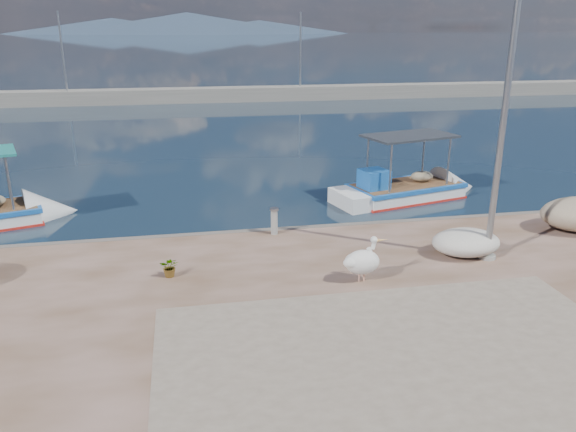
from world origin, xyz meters
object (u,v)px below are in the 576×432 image
(boat_right, at_px, (404,193))
(pelican, at_px, (363,261))
(lamp_post, at_px, (501,132))
(bollard_near, at_px, (274,220))

(boat_right, relative_size, pelican, 5.44)
(lamp_post, height_order, bollard_near, lamp_post)
(pelican, bearing_deg, boat_right, 46.88)
(boat_right, distance_m, bollard_near, 7.16)
(boat_right, height_order, pelican, boat_right)
(pelican, xyz_separation_m, bollard_near, (-1.52, 3.57, -0.08))
(lamp_post, bearing_deg, pelican, -168.12)
(pelican, relative_size, lamp_post, 0.16)
(lamp_post, xyz_separation_m, bollard_near, (-5.16, 2.80, -2.87))
(pelican, distance_m, bollard_near, 3.88)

